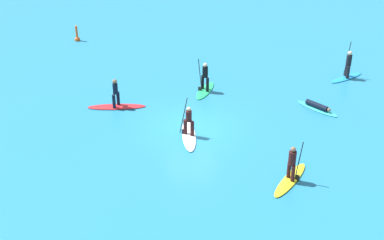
{
  "coord_description": "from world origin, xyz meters",
  "views": [
    {
      "loc": [
        -3.18,
        -25.99,
        15.66
      ],
      "look_at": [
        0.0,
        0.0,
        0.5
      ],
      "focal_mm": 54.29,
      "sensor_mm": 36.0,
      "label": 1
    }
  ],
  "objects": [
    {
      "name": "surfer_on_teal_board",
      "position": [
        7.18,
        1.2,
        0.14
      ],
      "size": [
        2.07,
        2.38,
        0.38
      ],
      "rotation": [
        0.0,
        0.0,
        5.39
      ],
      "color": "#33C6CC",
      "rests_on": "ground_plane"
    },
    {
      "name": "surfer_on_red_board",
      "position": [
        -3.92,
        2.78,
        0.38
      ],
      "size": [
        3.27,
        0.91,
        1.74
      ],
      "rotation": [
        0.0,
        0.0,
        6.21
      ],
      "color": "red",
      "rests_on": "ground_plane"
    },
    {
      "name": "surfer_on_yellow_board",
      "position": [
        3.88,
        -5.19,
        0.46
      ],
      "size": [
        2.44,
        2.78,
        2.14
      ],
      "rotation": [
        0.0,
        0.0,
        0.88
      ],
      "color": "yellow",
      "rests_on": "ground_plane"
    },
    {
      "name": "ground_plane",
      "position": [
        0.0,
        0.0,
        0.0
      ],
      "size": [
        120.0,
        120.0,
        0.0
      ],
      "primitive_type": "plane",
      "color": "teal",
      "rests_on": "ground"
    },
    {
      "name": "surfer_on_green_board",
      "position": [
        1.27,
        4.14,
        0.5
      ],
      "size": [
        1.73,
        2.46,
        2.09
      ],
      "rotation": [
        0.0,
        0.0,
        4.23
      ],
      "color": "#23B266",
      "rests_on": "ground_plane"
    },
    {
      "name": "marker_buoy",
      "position": [
        -6.57,
        12.97,
        0.24
      ],
      "size": [
        0.37,
        0.37,
        1.19
      ],
      "color": "#E55119",
      "rests_on": "ground_plane"
    },
    {
      "name": "surfer_on_white_board",
      "position": [
        -0.26,
        -0.74,
        0.36
      ],
      "size": [
        0.9,
        3.17,
        2.14
      ],
      "rotation": [
        0.0,
        0.0,
        1.52
      ],
      "color": "white",
      "rests_on": "ground_plane"
    },
    {
      "name": "surfer_on_blue_board",
      "position": [
        10.17,
        4.82,
        0.57
      ],
      "size": [
        2.53,
        1.63,
        2.36
      ],
      "rotation": [
        0.0,
        0.0,
        0.46
      ],
      "color": "#1E8CD1",
      "rests_on": "ground_plane"
    }
  ]
}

